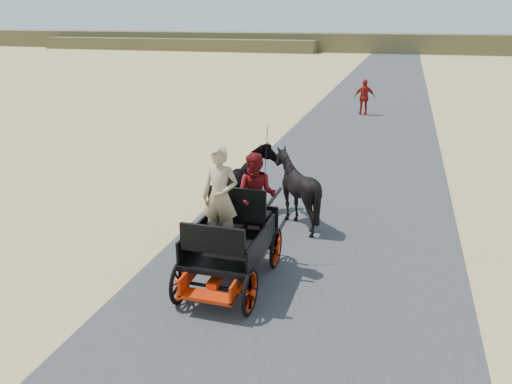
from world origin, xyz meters
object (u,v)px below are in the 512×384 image
(carriage, at_px, (231,264))
(horse_right, at_px, (296,189))
(pedestrian, at_px, (364,97))
(horse_left, at_px, (250,185))

(carriage, bearing_deg, horse_right, 79.61)
(horse_right, bearing_deg, carriage, 79.61)
(carriage, bearing_deg, pedestrian, 87.01)
(horse_left, bearing_deg, pedestrian, -95.80)
(horse_left, xyz_separation_m, pedestrian, (1.45, 14.28, 0.02))
(carriage, relative_size, horse_right, 1.41)
(horse_left, bearing_deg, carriage, 100.39)
(carriage, distance_m, horse_left, 3.09)
(carriage, relative_size, horse_left, 1.20)
(pedestrian, bearing_deg, horse_right, 75.45)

